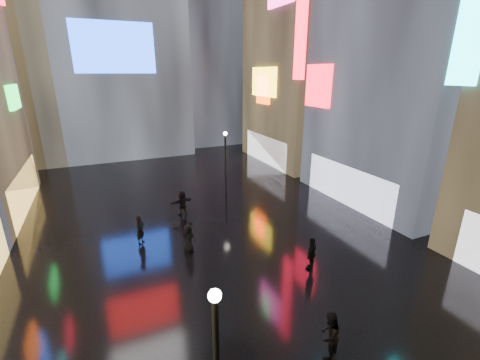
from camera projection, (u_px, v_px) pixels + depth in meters
ground at (195, 213)px, 22.99m from camera, size 140.00×140.00×0.00m
building_right_far at (310, 28)px, 33.32m from camera, size 10.28×12.00×28.00m
tower_flank_right at (199, 15)px, 43.54m from camera, size 12.00×12.00×34.00m
lamp_far at (226, 159)px, 25.82m from camera, size 0.30×0.30×5.20m
pedestrian_1 at (329, 335)px, 11.19m from camera, size 1.10×1.02×1.82m
pedestrian_3 at (312, 253)px, 16.28m from camera, size 1.11×0.95×1.79m
pedestrian_4 at (188, 238)px, 17.89m from camera, size 0.91×0.74×1.62m
pedestrian_5 at (182, 203)px, 22.52m from camera, size 1.72×0.88×1.77m
pedestrian_6 at (140, 229)px, 18.73m from camera, size 0.74×0.78×1.80m
umbrella_2 at (187, 217)px, 17.48m from camera, size 1.27×1.28×0.97m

